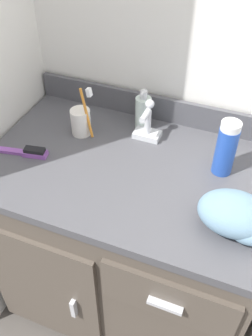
# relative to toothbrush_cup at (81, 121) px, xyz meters

# --- Properties ---
(ground_plane) EXTENTS (6.00, 6.00, 0.00)m
(ground_plane) POSITION_rel_toothbrush_cup_xyz_m (0.21, -0.10, -0.80)
(ground_plane) COLOR #4C4742
(wall_back) EXTENTS (1.09, 0.08, 2.20)m
(wall_back) POSITION_rel_toothbrush_cup_xyz_m (0.21, 0.24, 0.30)
(wall_back) COLOR silver
(wall_back) RESTS_ON ground_plane
(vanity) EXTENTS (0.91, 0.59, 0.75)m
(vanity) POSITION_rel_toothbrush_cup_xyz_m (0.21, -0.10, -0.41)
(vanity) COLOR brown
(vanity) RESTS_ON ground_plane
(backsplash) EXTENTS (0.91, 0.02, 0.09)m
(backsplash) POSITION_rel_toothbrush_cup_xyz_m (0.21, 0.18, -0.00)
(backsplash) COLOR #4C4C51
(backsplash) RESTS_ON vanity
(sink_faucet) EXTENTS (0.09, 0.09, 0.14)m
(sink_faucet) POSITION_rel_toothbrush_cup_xyz_m (0.21, 0.06, -0.00)
(sink_faucet) COLOR silver
(sink_faucet) RESTS_ON vanity
(toothbrush_cup) EXTENTS (0.09, 0.07, 0.19)m
(toothbrush_cup) POSITION_rel_toothbrush_cup_xyz_m (0.00, 0.00, 0.00)
(toothbrush_cup) COLOR white
(toothbrush_cup) RESTS_ON vanity
(soap_dispenser) EXTENTS (0.05, 0.06, 0.15)m
(soap_dispenser) POSITION_rel_toothbrush_cup_xyz_m (0.18, 0.11, 0.01)
(soap_dispenser) COLOR silver
(soap_dispenser) RESTS_ON vanity
(shaving_cream_can) EXTENTS (0.06, 0.06, 0.18)m
(shaving_cream_can) POSITION_rel_toothbrush_cup_xyz_m (0.48, -0.01, 0.04)
(shaving_cream_can) COLOR #234CB2
(shaving_cream_can) RESTS_ON vanity
(hairbrush) EXTENTS (0.19, 0.06, 0.03)m
(hairbrush) POSITION_rel_toothbrush_cup_xyz_m (-0.11, -0.17, -0.04)
(hairbrush) COLOR purple
(hairbrush) RESTS_ON vanity
(hand_towel) EXTENTS (0.19, 0.14, 0.10)m
(hand_towel) POSITION_rel_toothbrush_cup_xyz_m (0.56, -0.22, -0.00)
(hand_towel) COLOR #6B8EA8
(hand_towel) RESTS_ON vanity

